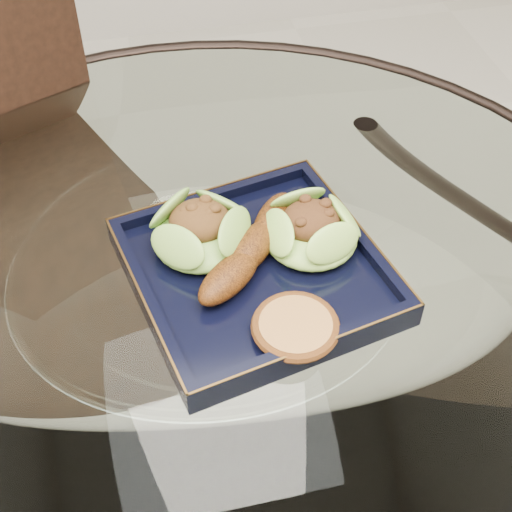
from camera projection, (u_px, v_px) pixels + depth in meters
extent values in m
cylinder|color=white|center=(210.00, 299.00, 0.81)|extent=(1.10, 1.10, 0.01)
torus|color=black|center=(210.00, 299.00, 0.81)|extent=(1.13, 1.13, 0.02)
cylinder|color=black|center=(342.00, 295.00, 1.32)|extent=(0.04, 0.04, 0.75)
cylinder|color=black|center=(33.00, 348.00, 1.23)|extent=(0.04, 0.04, 0.75)
cube|color=black|center=(62.00, 327.00, 1.14)|extent=(0.56, 0.56, 0.04)
cylinder|color=black|center=(224.00, 425.00, 1.30)|extent=(0.03, 0.03, 0.45)
cylinder|color=black|center=(123.00, 305.00, 1.50)|extent=(0.03, 0.03, 0.45)
cube|color=black|center=(256.00, 274.00, 0.82)|extent=(0.32, 0.32, 0.02)
ellipsoid|color=#5D932A|center=(201.00, 233.00, 0.82)|extent=(0.15, 0.15, 0.04)
ellipsoid|color=#67A32F|center=(311.00, 232.00, 0.82)|extent=(0.13, 0.13, 0.04)
ellipsoid|color=#67310A|center=(252.00, 247.00, 0.81)|extent=(0.16, 0.17, 0.04)
cylinder|color=#AB7239|center=(295.00, 328.00, 0.74)|extent=(0.09, 0.09, 0.02)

